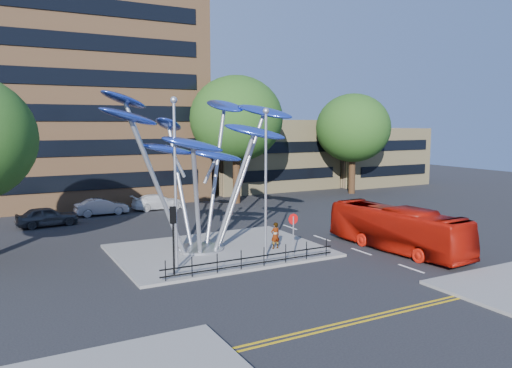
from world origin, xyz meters
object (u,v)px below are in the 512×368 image
tree_right (236,119)px  traffic_light_island (173,226)px  tree_far (353,128)px  pedestrian (275,235)px  street_lamp_right (266,170)px  parked_car_right (158,202)px  red_bus (397,229)px  street_lamp_left (175,168)px  parked_car_left (47,216)px  leaf_sculpture (196,136)px  no_entry_sign_island (293,228)px  parked_car_mid (102,207)px

tree_right → traffic_light_island: bearing=-123.7°
tree_far → pedestrian: tree_far is taller
street_lamp_right → pedestrian: size_ratio=5.22×
parked_car_right → red_bus: bearing=-159.2°
street_lamp_left → parked_car_right: bearing=75.6°
street_lamp_left → pedestrian: 7.97m
parked_car_right → pedestrian: bearing=-174.8°
tree_right → parked_car_left: 18.97m
leaf_sculpture → street_lamp_left: bearing=-127.4°
leaf_sculpture → pedestrian: (4.12, -2.10, -5.93)m
street_lamp_left → parked_car_right: size_ratio=1.90×
parked_car_right → street_lamp_left: bearing=165.0°
tree_right → pedestrian: 19.72m
leaf_sculpture → no_entry_sign_island: 7.71m
street_lamp_right → no_entry_sign_island: street_lamp_right is taller
leaf_sculpture → tree_far: bearing=32.5°
tree_far → parked_car_mid: bearing=-179.2°
pedestrian → parked_car_right: (-1.78, 17.54, -0.27)m
parked_car_left → parked_car_right: parked_car_left is taller
tree_far → traffic_light_island: bearing=-144.2°
parked_car_right → tree_right: bearing=-91.6°
street_lamp_left → pedestrian: (6.55, 1.08, -4.41)m
tree_right → leaf_sculpture: (-10.07, -15.32, -1.16)m
tree_right → street_lamp_left: size_ratio=1.38×
tree_far → leaf_sculpture: (-24.07, -15.32, -0.23)m
tree_far → street_lamp_left: size_ratio=1.23×
tree_far → parked_car_mid: 27.49m
traffic_light_island → no_entry_sign_island: (7.00, 0.02, -0.80)m
no_entry_sign_island → parked_car_mid: bearing=109.4°
tree_right → no_entry_sign_island: (-6.00, -19.48, -6.22)m
tree_far → traffic_light_island: tree_far is taller
traffic_light_island → red_bus: 13.62m
parked_car_left → parked_car_right: (9.50, 3.26, -0.07)m
pedestrian → parked_car_right: size_ratio=0.34×
leaf_sculpture → pedestrian: size_ratio=8.00×
traffic_light_island → parked_car_mid: traffic_light_island is taller
red_bus → tree_far: bearing=53.4°
pedestrian → parked_car_mid: 18.33m
tree_far → parked_car_left: (-31.23, -3.13, -6.37)m
tree_right → tree_far: size_ratio=1.12×
street_lamp_right → parked_car_left: size_ratio=1.91×
traffic_light_island → pedestrian: size_ratio=2.15×
tree_far → traffic_light_island: 33.61m
tree_right → leaf_sculpture: bearing=-123.3°
red_bus → traffic_light_island: bearing=170.8°
tree_far → no_entry_sign_island: (-20.00, -19.48, -5.29)m
street_lamp_left → parked_car_mid: street_lamp_left is taller
parked_car_left → pedestrian: bearing=-148.0°
street_lamp_right → red_bus: street_lamp_right is taller
street_lamp_left → parked_car_mid: bearing=90.7°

